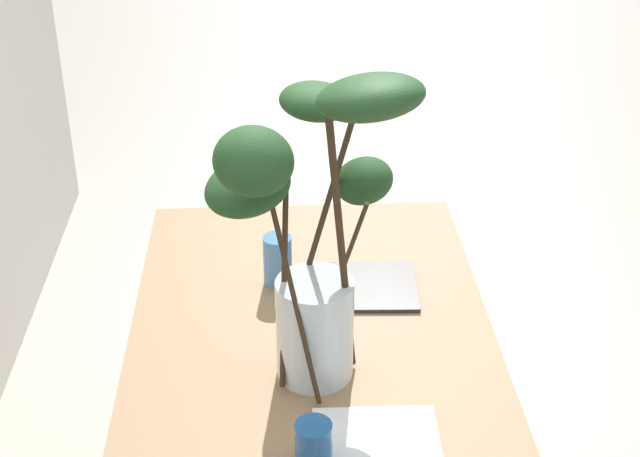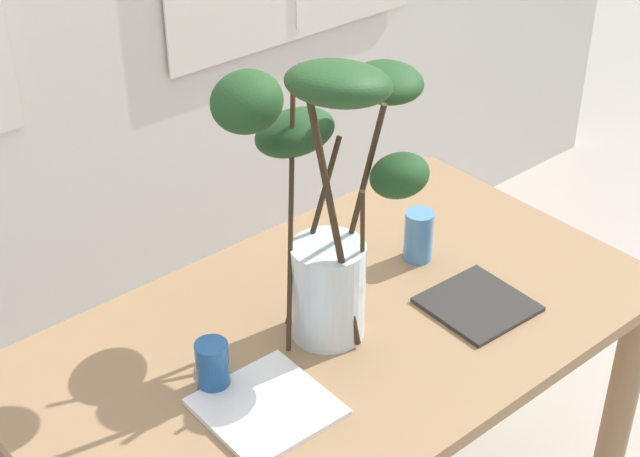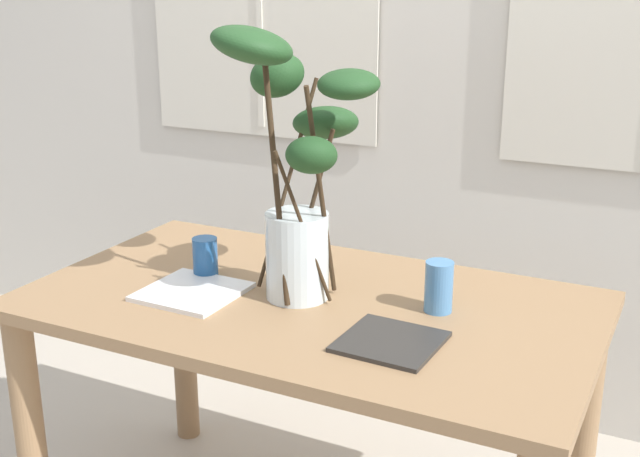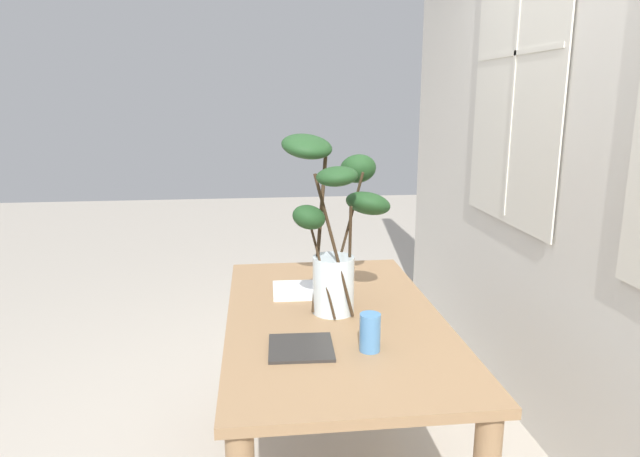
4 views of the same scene
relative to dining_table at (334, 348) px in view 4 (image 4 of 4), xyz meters
The scene contains 7 objects.
back_wall_with_windows 1.29m from the dining_table, 90.00° to the left, with size 4.69×0.14×2.72m.
dining_table is the anchor object (origin of this frame).
vase_with_branches 0.49m from the dining_table, behind, with size 0.44×0.46×0.71m.
drinking_glass_blue_left 0.38m from the dining_table, behind, with size 0.07×0.07×0.11m, color #235693.
drinking_glass_blue_right 0.38m from the dining_table, 12.82° to the left, with size 0.07×0.07×0.13m, color #4C84BC.
plate_square_left 0.33m from the dining_table, 159.63° to the right, with size 0.24×0.24×0.01m, color white.
plate_square_right 0.35m from the dining_table, 28.17° to the right, with size 0.21×0.21×0.01m, color #2D2B28.
Camera 4 is at (2.01, -0.29, 1.58)m, focal length 31.66 mm.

